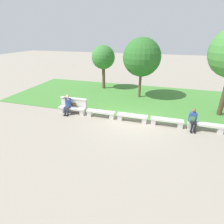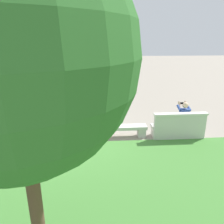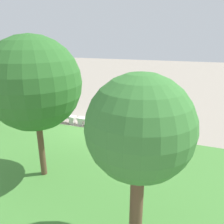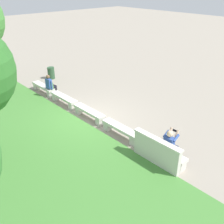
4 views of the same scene
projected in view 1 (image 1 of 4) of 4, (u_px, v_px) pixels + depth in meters
The scene contains 13 objects.
ground_plane at pixel (132, 121), 11.04m from camera, with size 80.00×80.00×0.00m, color gray.
grass_strip at pixel (141, 98), 14.86m from camera, with size 22.26×8.00×0.03m, color #478438.
bench_main at pixel (72, 109), 12.00m from camera, with size 1.90×0.40×0.45m.
bench_near at pixel (101, 113), 11.46m from camera, with size 1.90×0.40×0.45m.
bench_mid at pixel (132, 117), 10.92m from camera, with size 1.90×0.40×0.45m.
bench_far at pixel (167, 121), 10.38m from camera, with size 1.90×0.40×0.45m.
bench_end at pixel (205, 126), 9.84m from camera, with size 1.90×0.40×0.45m.
backrest_wall_with_plaque at pixel (74, 105), 12.20m from camera, with size 1.95×0.24×1.01m.
person_photographer at pixel (67, 103), 11.81m from camera, with size 0.49×0.74×1.32m.
person_distant at pixel (193, 119), 9.82m from camera, with size 0.48×0.71×1.26m.
backpack at pixel (192, 120), 9.87m from camera, with size 0.28×0.24×0.43m.
tree_left_background at pixel (142, 57), 13.85m from camera, with size 3.01×3.01×4.83m.
tree_right_background at pixel (103, 58), 16.37m from camera, with size 2.19×2.19×4.11m.
Camera 1 is at (1.57, -9.78, 5.08)m, focal length 28.00 mm.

